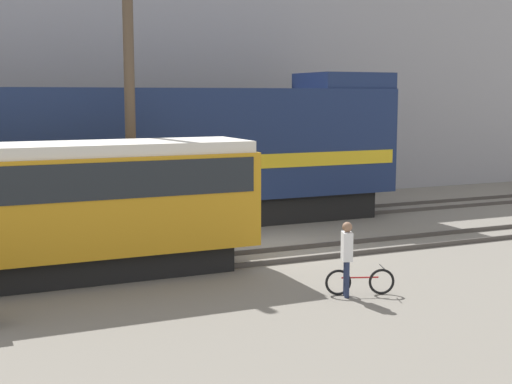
{
  "coord_description": "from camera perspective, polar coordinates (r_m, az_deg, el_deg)",
  "views": [
    {
      "loc": [
        -9.31,
        -19.44,
        4.66
      ],
      "look_at": [
        -0.73,
        -0.33,
        1.8
      ],
      "focal_mm": 50.0,
      "sensor_mm": 36.0,
      "label": 1
    }
  ],
  "objects": [
    {
      "name": "track_near",
      "position": [
        20.87,
        2.96,
        -4.94
      ],
      "size": [
        60.0,
        1.51,
        0.14
      ],
      "color": "#47423D",
      "rests_on": "ground"
    },
    {
      "name": "utility_pole_center",
      "position": [
        21.7,
        -10.05,
        6.49
      ],
      "size": [
        0.32,
        0.32,
        8.43
      ],
      "color": "#4C3D2D",
      "rests_on": "ground"
    },
    {
      "name": "freight_locomotive",
      "position": [
        24.9,
        -9.11,
        2.85
      ],
      "size": [
        19.29,
        3.04,
        5.49
      ],
      "color": "black",
      "rests_on": "ground"
    },
    {
      "name": "person",
      "position": [
        16.61,
        7.28,
        -4.73
      ],
      "size": [
        0.33,
        0.41,
        1.77
      ],
      "color": "#232D4C",
      "rests_on": "ground"
    },
    {
      "name": "ground_plane",
      "position": [
        22.05,
        1.38,
        -4.43
      ],
      "size": [
        120.0,
        120.0,
        0.0
      ],
      "primitive_type": "plane",
      "color": "slate"
    },
    {
      "name": "building_backdrop",
      "position": [
        33.6,
        -8.18,
        7.9
      ],
      "size": [
        43.33,
        6.0,
        9.56
      ],
      "color": "#99999E",
      "rests_on": "ground"
    },
    {
      "name": "streetcar",
      "position": [
        18.43,
        -17.14,
        -0.92
      ],
      "size": [
        11.08,
        2.54,
        3.47
      ],
      "color": "black",
      "rests_on": "ground"
    },
    {
      "name": "bicycle",
      "position": [
        16.99,
        8.32,
        -7.12
      ],
      "size": [
        1.57,
        0.7,
        0.68
      ],
      "color": "black",
      "rests_on": "ground"
    },
    {
      "name": "track_far",
      "position": [
        26.11,
        -2.91,
        -2.36
      ],
      "size": [
        60.0,
        1.51,
        0.14
      ],
      "color": "#47423D",
      "rests_on": "ground"
    }
  ]
}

